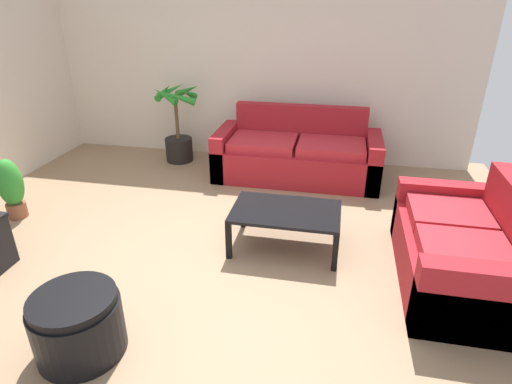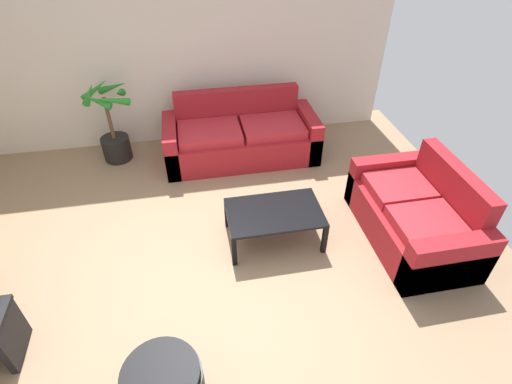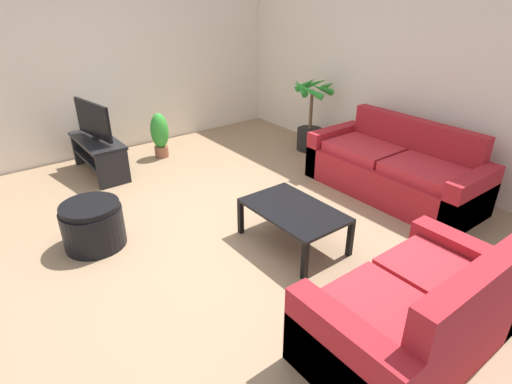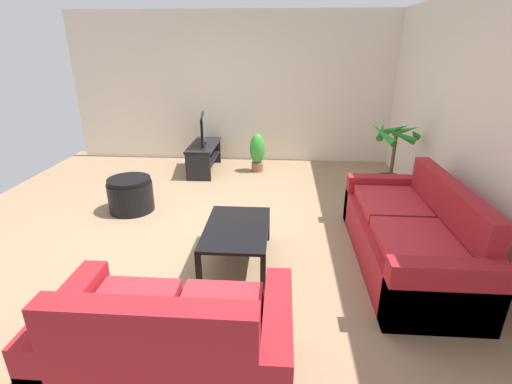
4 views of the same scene
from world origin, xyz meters
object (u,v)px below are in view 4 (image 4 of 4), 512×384
potted_palm (391,170)px  potted_plant_small (257,152)px  couch_loveseat (172,346)px  tv (203,129)px  coffee_table (237,231)px  tv_stand (204,153)px  ottoman (131,195)px  couch_main (409,237)px

potted_palm → potted_plant_small: potted_palm is taller
couch_loveseat → potted_plant_small: 4.53m
tv → coffee_table: 3.12m
couch_loveseat → tv_stand: size_ratio=1.42×
potted_plant_small → ottoman: size_ratio=1.14×
tv_stand → couch_main: bearing=43.3°
tv_stand → potted_palm: size_ratio=0.97×
couch_loveseat → potted_plant_small: bearing=176.7°
couch_main → tv_stand: couch_main is taller
tv_stand → potted_palm: bearing=69.7°
tv_stand → potted_palm: 3.15m
tv → coffee_table: (2.95, 0.93, -0.41)m
couch_main → tv_stand: (-2.85, -2.69, 0.02)m
potted_plant_small → ottoman: (1.81, -1.61, -0.13)m
tv_stand → tv: bearing=99.5°
potted_palm → ottoman: bearing=-79.7°
couch_loveseat → tv_stand: bearing=-171.3°
tv → potted_palm: potted_palm is taller
tv → ottoman: bearing=-20.9°
ottoman → couch_main: bearing=71.8°
couch_main → tv: bearing=-136.7°
couch_main → tv_stand: 3.92m
tv_stand → couch_loveseat: bearing=8.7°
couch_main → tv_stand: bearing=-136.7°
tv → coffee_table: bearing=17.5°
couch_loveseat → tv_stand: couch_loveseat is taller
coffee_table → ottoman: ottoman is taller
ottoman → tv: bearing=159.1°
couch_loveseat → ottoman: size_ratio=2.61×
tv_stand → ottoman: size_ratio=1.84×
couch_main → ottoman: size_ratio=3.57×
potted_palm → potted_plant_small: 2.32m
potted_palm → ottoman: (0.66, -3.62, -0.22)m
couch_main → potted_palm: (-1.76, 0.26, 0.14)m
tv_stand → coffee_table: 3.09m
couch_main → potted_plant_small: size_ratio=3.14×
coffee_table → potted_palm: 2.74m
couch_main → coffee_table: bearing=-87.0°
couch_main → couch_loveseat: bearing=-51.1°
potted_plant_small → ottoman: bearing=-41.7°
potted_plant_small → tv: bearing=-86.7°
potted_palm → tv: bearing=-110.3°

